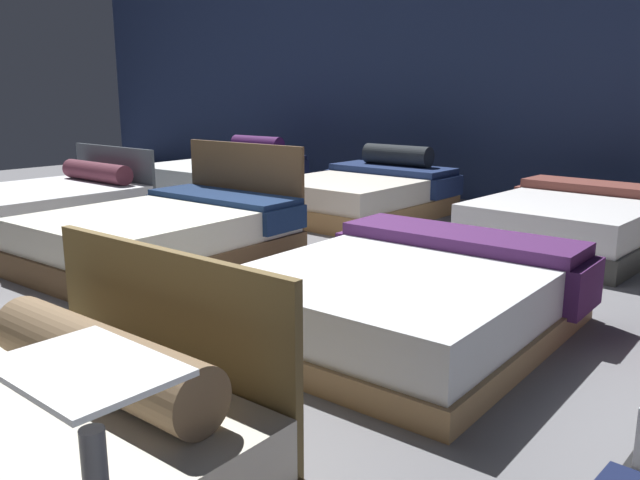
{
  "coord_description": "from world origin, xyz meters",
  "views": [
    {
      "loc": [
        3.21,
        -3.13,
        1.44
      ],
      "look_at": [
        0.37,
        0.22,
        0.42
      ],
      "focal_mm": 36.34,
      "sensor_mm": 36.0,
      "label": 1
    }
  ],
  "objects_px": {
    "bed_5": "(165,235)",
    "bed_9": "(363,194)",
    "bed_10": "(572,223)",
    "bed_4": "(33,208)",
    "bed_6": "(409,296)",
    "bed_8": "(224,178)"
  },
  "relations": [
    {
      "from": "bed_5",
      "to": "bed_10",
      "type": "bearing_deg",
      "value": 46.09
    },
    {
      "from": "bed_8",
      "to": "bed_9",
      "type": "bearing_deg",
      "value": -0.56
    },
    {
      "from": "bed_8",
      "to": "bed_9",
      "type": "distance_m",
      "value": 2.36
    },
    {
      "from": "bed_10",
      "to": "bed_9",
      "type": "bearing_deg",
      "value": -178.91
    },
    {
      "from": "bed_4",
      "to": "bed_8",
      "type": "height_order",
      "value": "bed_4"
    },
    {
      "from": "bed_10",
      "to": "bed_8",
      "type": "bearing_deg",
      "value": -177.5
    },
    {
      "from": "bed_6",
      "to": "bed_10",
      "type": "relative_size",
      "value": 1.03
    },
    {
      "from": "bed_5",
      "to": "bed_9",
      "type": "bearing_deg",
      "value": 87.46
    },
    {
      "from": "bed_4",
      "to": "bed_8",
      "type": "distance_m",
      "value": 2.77
    },
    {
      "from": "bed_4",
      "to": "bed_8",
      "type": "xyz_separation_m",
      "value": [
        -0.09,
        2.77,
        0.03
      ]
    },
    {
      "from": "bed_6",
      "to": "bed_5",
      "type": "bearing_deg",
      "value": 177.68
    },
    {
      "from": "bed_5",
      "to": "bed_6",
      "type": "xyz_separation_m",
      "value": [
        2.45,
        -0.03,
        -0.02
      ]
    },
    {
      "from": "bed_4",
      "to": "bed_5",
      "type": "height_order",
      "value": "bed_5"
    },
    {
      "from": "bed_9",
      "to": "bed_10",
      "type": "xyz_separation_m",
      "value": [
        2.44,
        -0.05,
        -0.02
      ]
    },
    {
      "from": "bed_6",
      "to": "bed_8",
      "type": "distance_m",
      "value": 5.53
    },
    {
      "from": "bed_10",
      "to": "bed_6",
      "type": "bearing_deg",
      "value": -87.86
    },
    {
      "from": "bed_6",
      "to": "bed_9",
      "type": "xyz_separation_m",
      "value": [
        -2.44,
        2.83,
        0.03
      ]
    },
    {
      "from": "bed_6",
      "to": "bed_10",
      "type": "distance_m",
      "value": 2.79
    },
    {
      "from": "bed_4",
      "to": "bed_9",
      "type": "relative_size",
      "value": 1.07
    },
    {
      "from": "bed_4",
      "to": "bed_10",
      "type": "relative_size",
      "value": 1.1
    },
    {
      "from": "bed_4",
      "to": "bed_6",
      "type": "relative_size",
      "value": 1.07
    },
    {
      "from": "bed_5",
      "to": "bed_9",
      "type": "xyz_separation_m",
      "value": [
        0.01,
        2.81,
        0.01
      ]
    }
  ]
}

